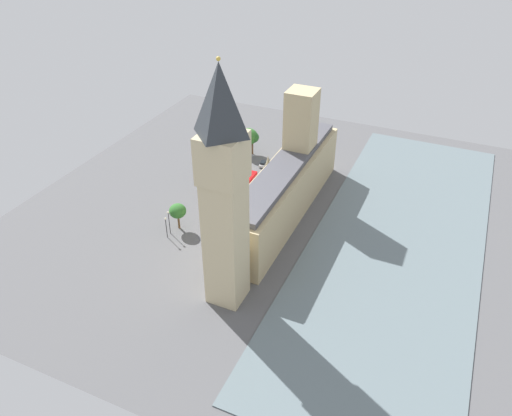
% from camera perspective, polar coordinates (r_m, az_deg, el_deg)
% --- Properties ---
extents(ground_plane, '(140.74, 140.74, 0.00)m').
position_cam_1_polar(ground_plane, '(142.82, 2.47, -0.44)').
color(ground_plane, '#565659').
extents(river_thames, '(42.47, 126.66, 0.25)m').
position_cam_1_polar(river_thames, '(136.48, 15.89, -3.65)').
color(river_thames, slate).
rests_on(river_thames, ground).
extents(parliament_building, '(11.32, 60.98, 32.82)m').
position_cam_1_polar(parliament_building, '(138.64, 3.59, 2.92)').
color(parliament_building, tan).
rests_on(parliament_building, ground).
extents(clock_tower, '(8.61, 8.61, 54.83)m').
position_cam_1_polar(clock_tower, '(98.57, -3.72, 2.04)').
color(clock_tower, '#CCBA8E').
rests_on(clock_tower, ground).
extents(car_silver_trailing, '(2.21, 4.28, 1.74)m').
position_cam_1_polar(car_silver_trailing, '(165.60, 0.83, 5.10)').
color(car_silver_trailing, '#B7B7BC').
rests_on(car_silver_trailing, ground).
extents(double_decker_bus_near_tower, '(2.79, 10.54, 4.75)m').
position_cam_1_polar(double_decker_bus_near_tower, '(150.39, -1.06, 2.69)').
color(double_decker_bus_near_tower, '#B20C0F').
rests_on(double_decker_bus_near_tower, ground).
extents(car_blue_opposite_hall, '(2.07, 4.12, 1.74)m').
position_cam_1_polar(car_blue_opposite_hall, '(132.37, -5.30, -3.20)').
color(car_blue_opposite_hall, navy).
rests_on(car_blue_opposite_hall, ground).
extents(pedestrian_far_end, '(0.55, 0.44, 1.49)m').
position_cam_1_polar(pedestrian_far_end, '(128.11, -3.34, -4.65)').
color(pedestrian_far_end, navy).
rests_on(pedestrian_far_end, ground).
extents(plane_tree_leading, '(4.61, 4.61, 7.54)m').
position_cam_1_polar(plane_tree_leading, '(134.74, -8.96, -0.35)').
color(plane_tree_leading, brown).
rests_on(plane_tree_leading, ground).
extents(plane_tree_corner, '(6.51, 6.51, 9.22)m').
position_cam_1_polar(plane_tree_corner, '(171.17, -0.88, 8.18)').
color(plane_tree_corner, brown).
rests_on(plane_tree_corner, ground).
extents(plane_tree_kerbside, '(6.70, 6.70, 9.08)m').
position_cam_1_polar(plane_tree_kerbside, '(154.83, -4.15, 5.10)').
color(plane_tree_kerbside, brown).
rests_on(plane_tree_kerbside, ground).
extents(plane_tree_midblock, '(4.52, 4.52, 8.26)m').
position_cam_1_polar(plane_tree_midblock, '(170.88, -0.41, 8.08)').
color(plane_tree_midblock, brown).
rests_on(plane_tree_midblock, ground).
extents(street_lamp_by_river_gate, '(0.56, 0.56, 7.05)m').
position_cam_1_polar(street_lamp_by_river_gate, '(133.42, -9.96, -1.19)').
color(street_lamp_by_river_gate, black).
rests_on(street_lamp_by_river_gate, ground).
extents(street_lamp_under_trees, '(0.56, 0.56, 6.33)m').
position_cam_1_polar(street_lamp_under_trees, '(132.32, -10.29, -1.78)').
color(street_lamp_under_trees, black).
rests_on(street_lamp_under_trees, ground).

